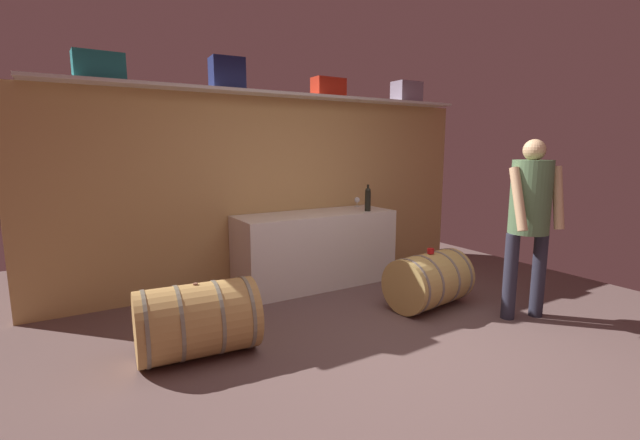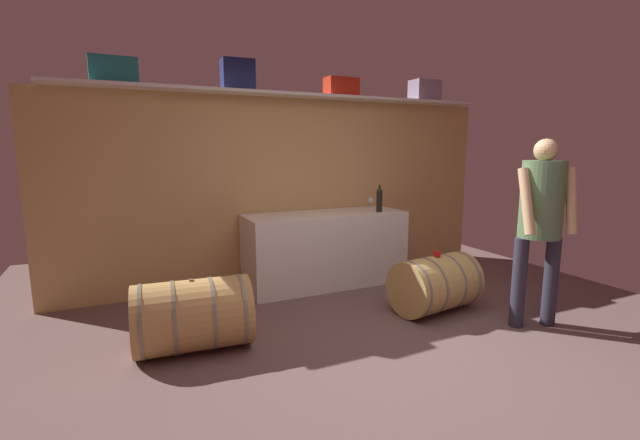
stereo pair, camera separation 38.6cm
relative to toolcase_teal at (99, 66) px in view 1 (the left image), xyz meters
The scene contains 14 objects.
ground_plane 3.37m from the toolcase_teal, 41.09° to the right, with size 6.60×7.86×0.02m, color brown.
back_wall_panel 2.22m from the toolcase_teal, ahead, with size 5.40×0.10×2.17m, color tan.
high_shelf_board 1.84m from the toolcase_teal, ahead, with size 4.96×0.40×0.03m, color white.
toolcase_teal is the anchor object (origin of this frame).
toolcase_navy 1.20m from the toolcase_teal, ahead, with size 0.34×0.25×0.32m, color navy.
toolcase_red 2.45m from the toolcase_teal, ahead, with size 0.39×0.20×0.22m, color red.
toolcase_grey 3.67m from the toolcase_teal, ahead, with size 0.36×0.25×0.26m, color gray.
work_cabinet 2.86m from the toolcase_teal, ahead, with size 1.88×0.65×0.86m, color white.
wine_bottle_dark 3.08m from the toolcase_teal, ahead, with size 0.07×0.07×0.32m.
wine_glass 3.18m from the toolcase_teal, ahead, with size 0.07×0.07×0.12m.
wine_barrel_near 3.72m from the toolcase_teal, 28.19° to the right, with size 0.88×0.65×0.56m.
wine_barrel_far 2.47m from the toolcase_teal, 71.85° to the right, with size 0.94×0.64×0.58m.
tasting_cup 3.57m from the toolcase_teal, 28.11° to the right, with size 0.07×0.07×0.05m, color red.
winemaker_pouring 4.14m from the toolcase_teal, 32.87° to the right, with size 0.54×0.44×1.68m.
Camera 1 is at (-2.20, -2.34, 1.60)m, focal length 24.27 mm.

